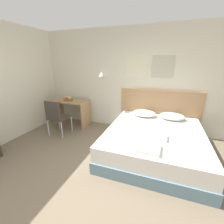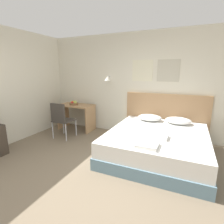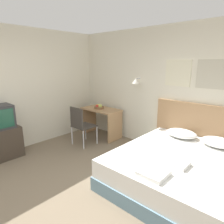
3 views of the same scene
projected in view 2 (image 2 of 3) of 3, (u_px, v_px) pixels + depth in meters
The scene contains 11 objects.
ground_plane at pixel (67, 191), 2.53m from camera, with size 24.00×24.00×0.00m, color #756651.
wall_back at pixel (130, 85), 4.66m from camera, with size 5.40×0.31×2.65m.
bed at pixel (157, 144), 3.53m from camera, with size 1.90×2.06×0.51m.
headboard at pixel (165, 117), 4.39m from camera, with size 2.02×0.06×1.14m.
pillow_left at pixel (150, 118), 4.27m from camera, with size 0.58×0.42×0.15m.
pillow_right at pixel (178, 121), 4.00m from camera, with size 0.58×0.42×0.15m.
folded_towel_near_foot at pixel (160, 136), 3.15m from camera, with size 0.28×0.28×0.06m.
folded_towel_mid_bed at pixel (147, 145), 2.80m from camera, with size 0.34×0.34×0.06m.
desk at pixel (76, 113), 5.09m from camera, with size 1.01×0.55×0.74m.
desk_chair at pixel (61, 118), 4.38m from camera, with size 0.46×0.46×0.92m.
fruit_bowl at pixel (74, 103), 5.00m from camera, with size 0.25×0.25×0.13m.
Camera 2 is at (1.49, -1.75, 1.69)m, focal length 28.00 mm.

